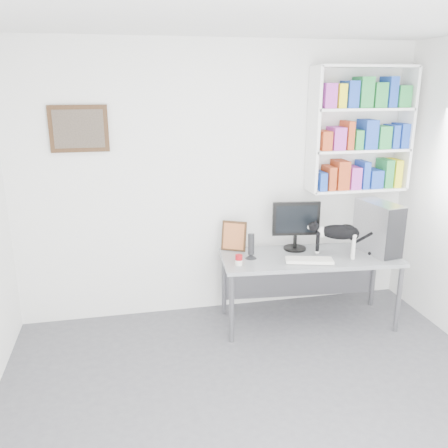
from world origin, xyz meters
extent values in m
cube|color=#5A5A60|center=(0.00, 0.00, 0.01)|extent=(4.00, 4.00, 0.01)
cube|color=silver|center=(0.00, 0.00, 2.70)|extent=(4.00, 4.00, 0.01)
cube|color=white|center=(0.00, 2.00, 1.35)|extent=(4.00, 0.01, 2.70)
cube|color=white|center=(1.40, 1.85, 1.85)|extent=(1.03, 0.28, 1.24)
cube|color=#402714|center=(-1.30, 1.97, 1.90)|extent=(0.52, 0.04, 0.42)
cube|color=gray|center=(0.77, 1.46, 0.35)|extent=(1.74, 0.80, 0.70)
cube|color=black|center=(0.69, 1.67, 0.95)|extent=(0.49, 0.28, 0.50)
cube|color=white|center=(0.71, 1.31, 0.72)|extent=(0.46, 0.27, 0.03)
cube|color=silver|center=(1.45, 1.44, 0.95)|extent=(0.30, 0.53, 0.50)
cylinder|color=black|center=(0.20, 1.51, 0.83)|extent=(0.13, 0.13, 0.25)
cube|color=#402714|center=(0.10, 1.77, 0.86)|extent=(0.26, 0.20, 0.30)
cylinder|color=#9E0D15|center=(0.05, 1.37, 0.75)|extent=(0.09, 0.09, 0.10)
camera|label=1|loc=(-0.92, -2.54, 2.30)|focal=38.00mm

